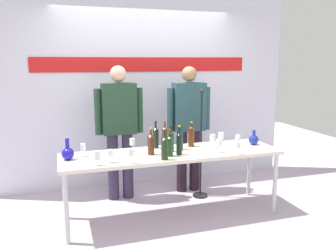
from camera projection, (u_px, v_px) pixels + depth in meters
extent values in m
plane|color=#B8A8BC|center=(172.00, 215.00, 4.10)|extent=(10.00, 10.00, 0.00)
cube|color=silver|center=(144.00, 81.00, 5.02)|extent=(4.41, 0.10, 3.00)
cube|color=red|center=(145.00, 64.00, 4.93)|extent=(3.09, 0.01, 0.20)
cube|color=silver|center=(172.00, 154.00, 3.96)|extent=(2.50, 0.69, 0.04)
cylinder|color=silver|center=(66.00, 209.00, 3.40)|extent=(0.05, 0.05, 0.73)
cylinder|color=silver|center=(275.00, 184.00, 4.11)|extent=(0.05, 0.05, 0.73)
cylinder|color=silver|center=(65.00, 188.00, 3.95)|extent=(0.05, 0.05, 0.73)
cylinder|color=silver|center=(249.00, 169.00, 4.66)|extent=(0.05, 0.05, 0.73)
sphere|color=#1C19B5|center=(68.00, 154.00, 3.64)|extent=(0.13, 0.13, 0.13)
cylinder|color=#1C19B5|center=(67.00, 144.00, 3.62)|extent=(0.04, 0.04, 0.11)
sphere|color=navy|center=(254.00, 140.00, 4.30)|extent=(0.12, 0.12, 0.12)
cylinder|color=navy|center=(254.00, 133.00, 4.29)|extent=(0.04, 0.04, 0.07)
cylinder|color=#302841|center=(113.00, 167.00, 4.52)|extent=(0.14, 0.14, 0.88)
cylinder|color=#302841|center=(128.00, 165.00, 4.57)|extent=(0.14, 0.14, 0.88)
cube|color=#223E2C|center=(119.00, 109.00, 4.40)|extent=(0.43, 0.22, 0.65)
cylinder|color=#223E2C|center=(98.00, 112.00, 4.33)|extent=(0.09, 0.09, 0.58)
cylinder|color=#223E2C|center=(139.00, 110.00, 4.49)|extent=(0.09, 0.09, 0.58)
sphere|color=#E2AD8F|center=(118.00, 74.00, 4.32)|extent=(0.21, 0.21, 0.21)
cylinder|color=black|center=(182.00, 161.00, 4.80)|extent=(0.14, 0.14, 0.86)
cylinder|color=black|center=(195.00, 160.00, 4.86)|extent=(0.14, 0.14, 0.86)
cube|color=#284B52|center=(189.00, 107.00, 4.69)|extent=(0.43, 0.22, 0.65)
cylinder|color=#284B52|center=(170.00, 110.00, 4.62)|extent=(0.09, 0.09, 0.58)
cylinder|color=#284B52|center=(207.00, 108.00, 4.77)|extent=(0.09, 0.09, 0.58)
sphere|color=#997853|center=(189.00, 74.00, 4.61)|extent=(0.20, 0.20, 0.20)
cylinder|color=black|center=(179.00, 145.00, 3.83)|extent=(0.06, 0.06, 0.22)
cone|color=black|center=(179.00, 134.00, 3.81)|extent=(0.06, 0.06, 0.03)
cylinder|color=black|center=(179.00, 131.00, 3.80)|extent=(0.03, 0.03, 0.09)
cylinder|color=gold|center=(179.00, 126.00, 3.79)|extent=(0.03, 0.03, 0.02)
cylinder|color=#12301E|center=(180.00, 141.00, 4.04)|extent=(0.07, 0.07, 0.20)
cone|color=#12301E|center=(180.00, 132.00, 4.02)|extent=(0.07, 0.07, 0.03)
cylinder|color=#12301E|center=(180.00, 130.00, 4.02)|extent=(0.02, 0.02, 0.07)
cylinder|color=black|center=(180.00, 126.00, 4.01)|extent=(0.03, 0.03, 0.02)
cylinder|color=#513418|center=(165.00, 138.00, 4.13)|extent=(0.07, 0.07, 0.23)
cone|color=#513418|center=(165.00, 128.00, 4.10)|extent=(0.07, 0.07, 0.03)
cylinder|color=#513418|center=(165.00, 126.00, 4.10)|extent=(0.03, 0.03, 0.07)
cylinder|color=red|center=(165.00, 122.00, 4.09)|extent=(0.03, 0.03, 0.02)
cylinder|color=black|center=(156.00, 139.00, 4.13)|extent=(0.07, 0.07, 0.22)
cone|color=black|center=(156.00, 129.00, 4.11)|extent=(0.07, 0.07, 0.03)
cylinder|color=black|center=(156.00, 126.00, 4.10)|extent=(0.02, 0.02, 0.09)
cylinder|color=black|center=(156.00, 122.00, 4.09)|extent=(0.03, 0.03, 0.02)
cylinder|color=black|center=(165.00, 150.00, 3.64)|extent=(0.07, 0.07, 0.22)
cone|color=black|center=(165.00, 138.00, 3.62)|extent=(0.07, 0.07, 0.03)
cylinder|color=black|center=(165.00, 136.00, 3.61)|extent=(0.02, 0.02, 0.07)
cylinder|color=black|center=(165.00, 132.00, 3.61)|extent=(0.03, 0.03, 0.02)
cylinder|color=#1F321C|center=(171.00, 142.00, 3.97)|extent=(0.06, 0.06, 0.21)
cone|color=#1F321C|center=(171.00, 132.00, 3.95)|extent=(0.06, 0.06, 0.03)
cylinder|color=#1F321C|center=(171.00, 130.00, 3.94)|extent=(0.03, 0.03, 0.07)
cylinder|color=black|center=(171.00, 127.00, 3.94)|extent=(0.03, 0.03, 0.02)
cylinder|color=#52270E|center=(191.00, 137.00, 4.20)|extent=(0.07, 0.07, 0.23)
cone|color=#52270E|center=(191.00, 127.00, 4.17)|extent=(0.07, 0.07, 0.03)
cylinder|color=#52270E|center=(191.00, 126.00, 4.17)|extent=(0.03, 0.03, 0.06)
cylinder|color=gold|center=(191.00, 122.00, 4.16)|extent=(0.03, 0.03, 0.02)
cylinder|color=#4A2614|center=(151.00, 146.00, 3.84)|extent=(0.08, 0.08, 0.21)
cone|color=#4A2614|center=(151.00, 135.00, 3.82)|extent=(0.08, 0.08, 0.03)
cylinder|color=#4A2614|center=(151.00, 133.00, 3.81)|extent=(0.02, 0.02, 0.08)
cylinder|color=gold|center=(151.00, 129.00, 3.80)|extent=(0.03, 0.03, 0.02)
cylinder|color=#154019|center=(170.00, 147.00, 3.78)|extent=(0.07, 0.07, 0.20)
cone|color=#154019|center=(170.00, 137.00, 3.76)|extent=(0.07, 0.07, 0.03)
cylinder|color=#154019|center=(170.00, 134.00, 3.75)|extent=(0.02, 0.02, 0.09)
cylinder|color=#B12222|center=(170.00, 130.00, 3.74)|extent=(0.03, 0.03, 0.02)
cylinder|color=white|center=(131.00, 163.00, 3.53)|extent=(0.06, 0.06, 0.00)
cylinder|color=white|center=(131.00, 159.00, 3.52)|extent=(0.01, 0.01, 0.08)
cylinder|color=white|center=(130.00, 152.00, 3.51)|extent=(0.06, 0.06, 0.08)
cylinder|color=white|center=(132.00, 152.00, 3.96)|extent=(0.06, 0.06, 0.00)
cylinder|color=white|center=(132.00, 148.00, 3.95)|extent=(0.01, 0.01, 0.08)
cylinder|color=white|center=(132.00, 142.00, 3.94)|extent=(0.06, 0.06, 0.08)
cylinder|color=white|center=(110.00, 162.00, 3.56)|extent=(0.05, 0.05, 0.00)
cylinder|color=white|center=(110.00, 159.00, 3.55)|extent=(0.01, 0.01, 0.06)
cylinder|color=white|center=(110.00, 153.00, 3.54)|extent=(0.06, 0.06, 0.07)
cylinder|color=white|center=(83.00, 157.00, 3.77)|extent=(0.06, 0.06, 0.00)
cylinder|color=white|center=(83.00, 154.00, 3.77)|extent=(0.01, 0.01, 0.06)
cylinder|color=white|center=(83.00, 147.00, 3.75)|extent=(0.06, 0.06, 0.08)
cylinder|color=white|center=(97.00, 165.00, 3.46)|extent=(0.06, 0.06, 0.00)
cylinder|color=white|center=(97.00, 163.00, 3.45)|extent=(0.01, 0.01, 0.06)
cylinder|color=white|center=(97.00, 156.00, 3.44)|extent=(0.07, 0.07, 0.09)
cylinder|color=white|center=(238.00, 147.00, 4.20)|extent=(0.06, 0.06, 0.00)
cylinder|color=white|center=(238.00, 144.00, 4.20)|extent=(0.01, 0.01, 0.07)
cylinder|color=white|center=(238.00, 138.00, 4.18)|extent=(0.06, 0.06, 0.07)
cylinder|color=white|center=(237.00, 154.00, 3.88)|extent=(0.06, 0.06, 0.00)
cylinder|color=white|center=(237.00, 151.00, 3.87)|extent=(0.01, 0.01, 0.07)
cylinder|color=white|center=(237.00, 145.00, 3.86)|extent=(0.06, 0.06, 0.07)
cylinder|color=white|center=(212.00, 147.00, 4.18)|extent=(0.06, 0.06, 0.00)
cylinder|color=white|center=(212.00, 144.00, 4.17)|extent=(0.01, 0.01, 0.07)
cylinder|color=white|center=(212.00, 138.00, 4.16)|extent=(0.06, 0.06, 0.08)
cylinder|color=white|center=(221.00, 144.00, 4.34)|extent=(0.06, 0.06, 0.00)
cylinder|color=white|center=(221.00, 141.00, 4.34)|extent=(0.01, 0.01, 0.06)
cylinder|color=white|center=(221.00, 136.00, 4.32)|extent=(0.07, 0.07, 0.08)
cylinder|color=white|center=(219.00, 152.00, 3.94)|extent=(0.05, 0.05, 0.00)
cylinder|color=white|center=(219.00, 149.00, 3.94)|extent=(0.01, 0.01, 0.07)
cylinder|color=white|center=(219.00, 143.00, 3.92)|extent=(0.06, 0.06, 0.08)
cylinder|color=white|center=(212.00, 145.00, 4.29)|extent=(0.06, 0.06, 0.00)
cylinder|color=white|center=(213.00, 143.00, 4.28)|extent=(0.01, 0.01, 0.06)
cylinder|color=white|center=(213.00, 138.00, 4.27)|extent=(0.07, 0.07, 0.07)
cylinder|color=black|center=(200.00, 195.00, 4.68)|extent=(0.20, 0.20, 0.02)
cylinder|color=black|center=(201.00, 146.00, 4.56)|extent=(0.02, 0.02, 1.39)
sphere|color=#232328|center=(202.00, 91.00, 4.42)|extent=(0.06, 0.06, 0.06)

